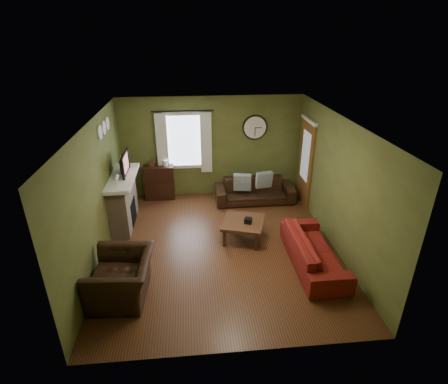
{
  "coord_description": "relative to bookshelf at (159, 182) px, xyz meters",
  "views": [
    {
      "loc": [
        -0.53,
        -6.01,
        4.08
      ],
      "look_at": [
        0.1,
        0.4,
        1.05
      ],
      "focal_mm": 28.0,
      "sensor_mm": 36.0,
      "label": 1
    }
  ],
  "objects": [
    {
      "name": "wall_left",
      "position": [
        -0.91,
        -2.42,
        0.85
      ],
      "size": [
        0.0,
        5.2,
        2.6
      ],
      "primitive_type": "cube",
      "color": "#555D28",
      "rests_on": "ground"
    },
    {
      "name": "sofa_red",
      "position": [
        3.07,
        -3.15,
        -0.16
      ],
      "size": [
        0.79,
        2.01,
        0.59
      ],
      "primitive_type": "imported",
      "rotation": [
        0.0,
        0.0,
        1.57
      ],
      "color": "maroon",
      "rests_on": "floor"
    },
    {
      "name": "door",
      "position": [
        3.66,
        -0.57,
        0.6
      ],
      "size": [
        0.05,
        0.9,
        2.1
      ],
      "primitive_type": "cube",
      "color": "brown",
      "rests_on": "floor"
    },
    {
      "name": "window_pane",
      "position": [
        0.69,
        0.16,
        1.05
      ],
      "size": [
        1.0,
        0.02,
        1.3
      ],
      "primitive_type": null,
      "color": "silver",
      "rests_on": "wall_back"
    },
    {
      "name": "medallion_right",
      "position": [
        -0.89,
        -0.92,
        1.8
      ],
      "size": [
        0.28,
        0.28,
        0.03
      ],
      "primitive_type": "cylinder",
      "color": "white",
      "rests_on": "wall_left"
    },
    {
      "name": "pillow_left",
      "position": [
        2.11,
        -0.43,
        0.1
      ],
      "size": [
        0.46,
        0.21,
        0.44
      ],
      "primitive_type": "cube",
      "rotation": [
        0.0,
        0.0,
        -0.18
      ],
      "color": "#8CA0A5",
      "rests_on": "sofa_brown"
    },
    {
      "name": "wall_clock",
      "position": [
        2.49,
        0.13,
        1.35
      ],
      "size": [
        0.64,
        0.06,
        0.64
      ],
      "primitive_type": null,
      "color": "white",
      "rests_on": "wall_back"
    },
    {
      "name": "tissue_box",
      "position": [
        1.96,
        -2.27,
        -0.05
      ],
      "size": [
        0.18,
        0.18,
        0.11
      ],
      "primitive_type": "cube",
      "rotation": [
        0.0,
        0.0,
        -0.39
      ],
      "color": "black",
      "rests_on": "coffee_table"
    },
    {
      "name": "medallion_left",
      "position": [
        -0.89,
        -1.62,
        1.8
      ],
      "size": [
        0.28,
        0.28,
        0.03
      ],
      "primitive_type": "cylinder",
      "color": "white",
      "rests_on": "wall_left"
    },
    {
      "name": "wall_back",
      "position": [
        1.39,
        0.18,
        0.85
      ],
      "size": [
        4.6,
        0.0,
        2.6
      ],
      "primitive_type": "cube",
      "color": "#555D28",
      "rests_on": "ground"
    },
    {
      "name": "floor",
      "position": [
        1.39,
        -2.42,
        -0.45
      ],
      "size": [
        4.6,
        5.2,
        0.0
      ],
      "primitive_type": "cube",
      "color": "#4F2C17",
      "rests_on": "ground"
    },
    {
      "name": "bookshelf",
      "position": [
        0.0,
        0.0,
        0.0
      ],
      "size": [
        0.76,
        0.32,
        0.9
      ],
      "primitive_type": null,
      "color": "black",
      "rests_on": "floor"
    },
    {
      "name": "pillow_right",
      "position": [
        2.69,
        -0.33,
        0.1
      ],
      "size": [
        0.44,
        0.21,
        0.43
      ],
      "primitive_type": "cube",
      "rotation": [
        0.0,
        0.0,
        0.2
      ],
      "color": "#8CA0A5",
      "rests_on": "sofa_brown"
    },
    {
      "name": "ceiling",
      "position": [
        1.39,
        -2.42,
        2.15
      ],
      "size": [
        4.6,
        5.2,
        0.0
      ],
      "primitive_type": "cube",
      "color": "white",
      "rests_on": "ground"
    },
    {
      "name": "wine_glass_a",
      "position": [
        -0.66,
        -1.84,
        0.84
      ],
      "size": [
        0.07,
        0.07,
        0.21
      ],
      "primitive_type": null,
      "color": "white",
      "rests_on": "mantel"
    },
    {
      "name": "wall_right",
      "position": [
        3.69,
        -2.42,
        0.85
      ],
      "size": [
        0.0,
        5.2,
        2.6
      ],
      "primitive_type": "cube",
      "color": "#555D28",
      "rests_on": "ground"
    },
    {
      "name": "wall_front",
      "position": [
        1.39,
        -5.02,
        0.85
      ],
      "size": [
        4.6,
        0.0,
        2.6
      ],
      "primitive_type": "cube",
      "color": "#555D28",
      "rests_on": "ground"
    },
    {
      "name": "firebox",
      "position": [
        -0.52,
        -1.27,
        -0.15
      ],
      "size": [
        0.04,
        0.6,
        0.55
      ],
      "primitive_type": "cube",
      "color": "black",
      "rests_on": "fireplace"
    },
    {
      "name": "book",
      "position": [
        0.06,
        0.17,
        0.51
      ],
      "size": [
        0.21,
        0.26,
        0.02
      ],
      "primitive_type": "imported",
      "rotation": [
        0.0,
        0.0,
        0.18
      ],
      "color": "#4A2C1B",
      "rests_on": "bookshelf"
    },
    {
      "name": "wine_glass_b",
      "position": [
        -0.66,
        -1.73,
        0.84
      ],
      "size": [
        0.08,
        0.08,
        0.22
      ],
      "primitive_type": null,
      "color": "white",
      "rests_on": "mantel"
    },
    {
      "name": "coffee_table",
      "position": [
        1.88,
        -2.19,
        -0.23
      ],
      "size": [
        1.04,
        1.04,
        0.44
      ],
      "primitive_type": null,
      "rotation": [
        0.0,
        0.0,
        -0.31
      ],
      "color": "#4A2C1B",
      "rests_on": "floor"
    },
    {
      "name": "curtain_rod",
      "position": [
        0.69,
        0.06,
        1.82
      ],
      "size": [
        0.03,
        0.03,
        1.5
      ],
      "primitive_type": "cylinder",
      "color": "black",
      "rests_on": "wall_back"
    },
    {
      "name": "tv",
      "position": [
        -0.66,
        -1.12,
        0.9
      ],
      "size": [
        0.08,
        0.6,
        0.35
      ],
      "primitive_type": "imported",
      "rotation": [
        0.0,
        0.0,
        1.57
      ],
      "color": "black",
      "rests_on": "mantel"
    },
    {
      "name": "sofa_brown",
      "position": [
        2.44,
        -0.41,
        -0.16
      ],
      "size": [
        2.0,
        0.78,
        0.58
      ],
      "primitive_type": "imported",
      "color": "black",
      "rests_on": "floor"
    },
    {
      "name": "curtain_right",
      "position": [
        1.24,
        0.06,
        1.0
      ],
      "size": [
        0.28,
        0.04,
        1.55
      ],
      "primitive_type": "cube",
      "color": "silver",
      "rests_on": "wall_back"
    },
    {
      "name": "curtain_left",
      "position": [
        0.14,
        0.06,
        1.0
      ],
      "size": [
        0.28,
        0.04,
        1.55
      ],
      "primitive_type": "cube",
      "color": "silver",
      "rests_on": "wall_back"
    },
    {
      "name": "medallion_mid",
      "position": [
        -0.89,
        -1.27,
        1.8
      ],
      "size": [
        0.28,
        0.28,
        0.03
      ],
      "primitive_type": "cylinder",
      "color": "white",
      "rests_on": "wall_left"
    },
    {
      "name": "mantel",
      "position": [
        -0.68,
        -1.27,
        0.69
      ],
      "size": [
        0.58,
        1.6,
        0.08
      ],
      "primitive_type": "cube",
      "color": "white",
      "rests_on": "fireplace"
    },
    {
      "name": "fireplace",
      "position": [
        -0.71,
        -1.27,
        0.1
      ],
      "size": [
        0.4,
        1.4,
        1.1
      ],
      "primitive_type": "cube",
      "color": "tan",
      "rests_on": "floor"
    },
    {
      "name": "armchair",
      "position": [
        -0.36,
        -3.7,
        -0.08
      ],
      "size": [
        1.05,
        1.19,
        0.73
      ],
      "primitive_type": "imported",
      "rotation": [
        0.0,
        0.0,
        -1.63
      ],
      "color": "black",
      "rests_on": "floor"
    },
    {
      "name": "tv_screen",
      "position": [
        -0.58,
        -1.12,
        0.96
      ],
      "size": [
        0.02,
        0.62,
        0.36
      ],
      "primitive_type": "cube",
      "color": "#994C3F",
      "rests_on": "mantel"
    }
  ]
}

